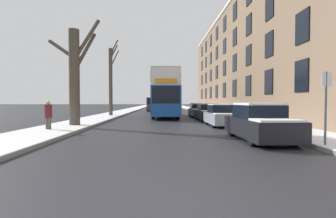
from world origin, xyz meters
TOP-DOWN VIEW (x-y plane):
  - ground_plane at (0.00, 0.00)m, footprint 320.00×320.00m
  - sidewalk_left at (-6.00, 53.00)m, footprint 2.92×130.00m
  - sidewalk_right at (6.00, 53.00)m, footprint 2.92×130.00m
  - terrace_facade_right at (11.95, 28.50)m, footprint 9.10×45.66m
  - bare_tree_left_0 at (-5.61, 12.08)m, footprint 3.41×1.35m
  - bare_tree_left_1 at (-5.56, 23.23)m, footprint 1.09×3.31m
  - double_decker_bus at (-0.04, 22.45)m, footprint 2.51×11.11m
  - parked_car_0 at (3.47, 6.48)m, footprint 1.71×4.38m
  - parked_car_1 at (3.47, 12.76)m, footprint 1.78×3.95m
  - parked_car_2 at (3.47, 17.74)m, footprint 1.73×4.35m
  - parked_car_3 at (3.47, 22.97)m, footprint 1.84×4.26m
  - oncoming_van at (-1.71, 39.52)m, footprint 1.93×5.79m
  - pedestrian_left_sidewalk at (-6.11, 9.47)m, footprint 0.35×0.35m
  - street_sign_post at (4.84, 4.41)m, footprint 0.32×0.07m

SIDE VIEW (x-z plane):
  - ground_plane at x=0.00m, z-range 0.00..0.00m
  - sidewalk_left at x=-6.00m, z-range 0.00..0.16m
  - sidewalk_right at x=6.00m, z-range 0.00..0.16m
  - parked_car_1 at x=3.47m, z-range -0.05..1.34m
  - parked_car_3 at x=3.47m, z-range -0.05..1.35m
  - parked_car_2 at x=3.47m, z-range -0.05..1.36m
  - parked_car_0 at x=3.47m, z-range -0.06..1.44m
  - pedestrian_left_sidewalk at x=-6.11m, z-range 0.08..1.69m
  - oncoming_van at x=-1.71m, z-range 0.10..2.29m
  - street_sign_post at x=4.84m, z-range 0.19..2.69m
  - double_decker_bus at x=-0.04m, z-range 0.29..4.68m
  - bare_tree_left_0 at x=-5.61m, z-range -0.09..6.51m
  - bare_tree_left_1 at x=-5.56m, z-range -0.06..7.82m
  - terrace_facade_right at x=11.95m, z-range 0.00..13.59m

